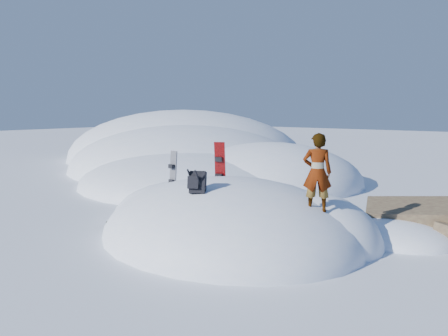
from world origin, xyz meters
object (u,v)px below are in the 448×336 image
Objects in this scene: snowboard_dark at (173,176)px; person at (317,172)px; backpack at (197,182)px; snowboard_red at (220,170)px.

snowboard_dark is 0.82× the size of person.
person is (4.25, 0.18, 0.46)m from snowboard_dark.
snowboard_dark is at bearing -26.52° from person.
backpack is at bearing -22.51° from snowboard_dark.
snowboard_dark reaches higher than backpack.
snowboard_red is 0.90× the size of person.
snowboard_red reaches higher than snowboard_dark.
snowboard_red reaches higher than backpack.
person is at bearing -3.22° from backpack.
person reaches higher than snowboard_dark.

